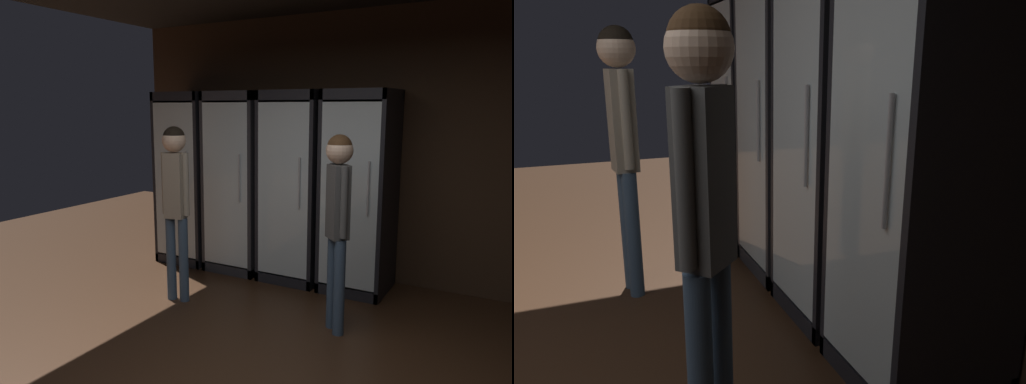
% 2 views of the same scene
% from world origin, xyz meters
% --- Properties ---
extents(wall_back, '(6.00, 0.06, 2.80)m').
position_xyz_m(wall_back, '(0.00, 3.03, 1.40)').
color(wall_back, '#382619').
rests_on(wall_back, ground).
extents(cooler_far_left, '(0.63, 0.68, 1.99)m').
position_xyz_m(cooler_far_left, '(-2.17, 2.70, 0.98)').
color(cooler_far_left, black).
rests_on(cooler_far_left, ground).
extents(cooler_left, '(0.63, 0.68, 1.99)m').
position_xyz_m(cooler_left, '(-1.48, 2.69, 0.97)').
color(cooler_left, '#2B2B30').
rests_on(cooler_left, ground).
extents(cooler_center, '(0.63, 0.68, 1.99)m').
position_xyz_m(cooler_center, '(-0.80, 2.70, 0.97)').
color(cooler_center, black).
rests_on(cooler_center, ground).
extents(cooler_right, '(0.63, 0.68, 1.99)m').
position_xyz_m(cooler_right, '(-0.12, 2.70, 0.97)').
color(cooler_right, black).
rests_on(cooler_right, ground).
extents(shopper_near, '(0.28, 0.22, 1.65)m').
position_xyz_m(shopper_near, '(-1.50, 1.52, 1.08)').
color(shopper_near, '#384C66').
rests_on(shopper_near, ground).
extents(shopper_far, '(0.22, 0.22, 1.62)m').
position_xyz_m(shopper_far, '(0.03, 1.63, 1.05)').
color(shopper_far, '#384C66').
rests_on(shopper_far, ground).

